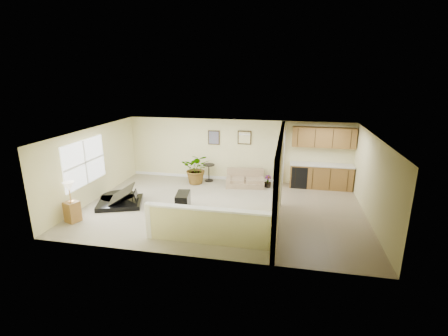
% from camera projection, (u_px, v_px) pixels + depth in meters
% --- Properties ---
extents(floor, '(9.00, 9.00, 0.00)m').
position_uv_depth(floor, '(222.00, 208.00, 10.61)').
color(floor, tan).
rests_on(floor, ground).
extents(back_wall, '(9.00, 0.04, 2.50)m').
position_uv_depth(back_wall, '(237.00, 151.00, 13.08)').
color(back_wall, beige).
rests_on(back_wall, floor).
extents(front_wall, '(9.00, 0.04, 2.50)m').
position_uv_depth(front_wall, '(195.00, 209.00, 7.44)').
color(front_wall, beige).
rests_on(front_wall, floor).
extents(left_wall, '(0.04, 6.00, 2.50)m').
position_uv_depth(left_wall, '(94.00, 164.00, 11.11)').
color(left_wall, beige).
rests_on(left_wall, floor).
extents(right_wall, '(0.04, 6.00, 2.50)m').
position_uv_depth(right_wall, '(373.00, 181.00, 9.41)').
color(right_wall, beige).
rests_on(right_wall, floor).
extents(ceiling, '(9.00, 6.00, 0.04)m').
position_uv_depth(ceiling, '(222.00, 133.00, 9.91)').
color(ceiling, silver).
rests_on(ceiling, back_wall).
extents(kitchen_vinyl, '(2.70, 6.00, 0.01)m').
position_uv_depth(kitchen_vinyl, '(322.00, 216.00, 10.01)').
color(kitchen_vinyl, gray).
rests_on(kitchen_vinyl, floor).
extents(interior_partition, '(0.18, 5.99, 2.50)m').
position_uv_depth(interior_partition, '(280.00, 174.00, 10.17)').
color(interior_partition, beige).
rests_on(interior_partition, floor).
extents(pony_half_wall, '(3.42, 0.22, 1.00)m').
position_uv_depth(pony_half_wall, '(206.00, 225.00, 8.29)').
color(pony_half_wall, beige).
rests_on(pony_half_wall, floor).
extents(left_window, '(0.05, 2.15, 1.45)m').
position_uv_depth(left_window, '(85.00, 162.00, 10.59)').
color(left_window, white).
rests_on(left_window, left_wall).
extents(wall_art_left, '(0.48, 0.04, 0.58)m').
position_uv_depth(wall_art_left, '(214.00, 138.00, 13.10)').
color(wall_art_left, '#372914').
rests_on(wall_art_left, back_wall).
extents(wall_mirror, '(0.55, 0.04, 0.55)m').
position_uv_depth(wall_mirror, '(244.00, 138.00, 12.85)').
color(wall_mirror, '#372914').
rests_on(wall_mirror, back_wall).
extents(kitchen_cabinets, '(2.36, 0.65, 2.33)m').
position_uv_depth(kitchen_cabinets, '(318.00, 166.00, 12.33)').
color(kitchen_cabinets, olive).
rests_on(kitchen_cabinets, floor).
extents(piano, '(1.95, 1.93, 1.33)m').
position_uv_depth(piano, '(120.00, 188.00, 10.87)').
color(piano, black).
rests_on(piano, floor).
extents(piano_bench, '(0.53, 0.85, 0.53)m').
position_uv_depth(piano_bench, '(183.00, 201.00, 10.52)').
color(piano_bench, black).
rests_on(piano_bench, floor).
extents(loveseat, '(1.56, 1.01, 0.83)m').
position_uv_depth(loveseat, '(245.00, 178.00, 12.67)').
color(loveseat, tan).
rests_on(loveseat, floor).
extents(accent_table, '(0.48, 0.48, 0.70)m').
position_uv_depth(accent_table, '(209.00, 170.00, 13.19)').
color(accent_table, black).
rests_on(accent_table, floor).
extents(palm_plant, '(1.20, 1.06, 1.23)m').
position_uv_depth(palm_plant, '(197.00, 169.00, 12.86)').
color(palm_plant, black).
rests_on(palm_plant, floor).
extents(small_plant, '(0.29, 0.29, 0.47)m').
position_uv_depth(small_plant, '(268.00, 182.00, 12.54)').
color(small_plant, black).
rests_on(small_plant, floor).
extents(lamp_stand, '(0.46, 0.46, 1.23)m').
position_uv_depth(lamp_stand, '(71.00, 205.00, 9.54)').
color(lamp_stand, olive).
rests_on(lamp_stand, floor).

